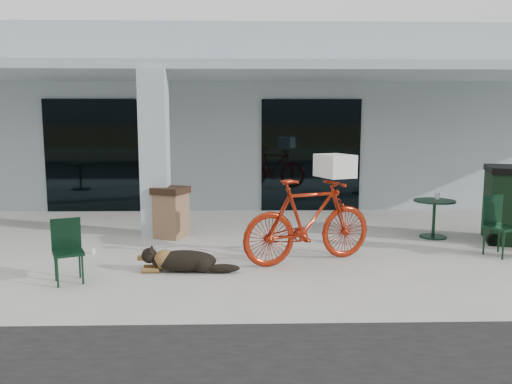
{
  "coord_description": "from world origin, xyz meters",
  "views": [
    {
      "loc": [
        0.16,
        -7.1,
        2.16
      ],
      "look_at": [
        0.37,
        1.13,
        1.0
      ],
      "focal_mm": 35.0,
      "sensor_mm": 36.0,
      "label": 1
    }
  ],
  "objects_px": {
    "cafe_chair_near": "(68,252)",
    "cafe_table_far": "(434,219)",
    "dog": "(184,260)",
    "trash_receptacle": "(171,212)",
    "bicycle": "(309,221)",
    "cafe_chair_far_a": "(502,226)",
    "wheeled_bin": "(511,204)"
  },
  "relations": [
    {
      "from": "dog",
      "to": "wheeled_bin",
      "type": "distance_m",
      "value": 5.99
    },
    {
      "from": "bicycle",
      "to": "dog",
      "type": "relative_size",
      "value": 1.99
    },
    {
      "from": "dog",
      "to": "trash_receptacle",
      "type": "xyz_separation_m",
      "value": [
        -0.49,
        2.2,
        0.3
      ]
    },
    {
      "from": "cafe_chair_near",
      "to": "trash_receptacle",
      "type": "bearing_deg",
      "value": 44.85
    },
    {
      "from": "cafe_table_far",
      "to": "cafe_chair_far_a",
      "type": "bearing_deg",
      "value": -65.44
    },
    {
      "from": "dog",
      "to": "cafe_chair_near",
      "type": "relative_size",
      "value": 1.28
    },
    {
      "from": "trash_receptacle",
      "to": "cafe_chair_far_a",
      "type": "bearing_deg",
      "value": -14.81
    },
    {
      "from": "cafe_table_far",
      "to": "trash_receptacle",
      "type": "distance_m",
      "value": 4.93
    },
    {
      "from": "dog",
      "to": "cafe_table_far",
      "type": "height_order",
      "value": "cafe_table_far"
    },
    {
      "from": "bicycle",
      "to": "cafe_chair_near",
      "type": "relative_size",
      "value": 2.54
    },
    {
      "from": "trash_receptacle",
      "to": "cafe_chair_near",
      "type": "bearing_deg",
      "value": -110.59
    },
    {
      "from": "bicycle",
      "to": "cafe_chair_far_a",
      "type": "height_order",
      "value": "bicycle"
    },
    {
      "from": "cafe_chair_near",
      "to": "bicycle",
      "type": "bearing_deg",
      "value": -9.31
    },
    {
      "from": "cafe_chair_near",
      "to": "trash_receptacle",
      "type": "relative_size",
      "value": 0.9
    },
    {
      "from": "trash_receptacle",
      "to": "cafe_table_far",
      "type": "bearing_deg",
      "value": -1.69
    },
    {
      "from": "cafe_chair_near",
      "to": "cafe_table_far",
      "type": "bearing_deg",
      "value": -1.57
    },
    {
      "from": "cafe_chair_near",
      "to": "wheeled_bin",
      "type": "bearing_deg",
      "value": -7.58
    },
    {
      "from": "dog",
      "to": "wheeled_bin",
      "type": "height_order",
      "value": "wheeled_bin"
    },
    {
      "from": "cafe_chair_near",
      "to": "trash_receptacle",
      "type": "distance_m",
      "value": 2.84
    },
    {
      "from": "trash_receptacle",
      "to": "wheeled_bin",
      "type": "height_order",
      "value": "wheeled_bin"
    },
    {
      "from": "wheeled_bin",
      "to": "cafe_table_far",
      "type": "bearing_deg",
      "value": -175.61
    },
    {
      "from": "bicycle",
      "to": "trash_receptacle",
      "type": "relative_size",
      "value": 2.27
    },
    {
      "from": "bicycle",
      "to": "dog",
      "type": "bearing_deg",
      "value": 81.94
    },
    {
      "from": "dog",
      "to": "cafe_chair_far_a",
      "type": "relative_size",
      "value": 1.12
    },
    {
      "from": "trash_receptacle",
      "to": "wheeled_bin",
      "type": "relative_size",
      "value": 0.7
    },
    {
      "from": "wheeled_bin",
      "to": "trash_receptacle",
      "type": "bearing_deg",
      "value": -165.84
    },
    {
      "from": "cafe_table_far",
      "to": "cafe_chair_far_a",
      "type": "height_order",
      "value": "cafe_chair_far_a"
    },
    {
      "from": "dog",
      "to": "cafe_chair_near",
      "type": "xyz_separation_m",
      "value": [
        -1.49,
        -0.46,
        0.25
      ]
    },
    {
      "from": "cafe_table_far",
      "to": "wheeled_bin",
      "type": "relative_size",
      "value": 0.55
    },
    {
      "from": "dog",
      "to": "trash_receptacle",
      "type": "relative_size",
      "value": 1.14
    },
    {
      "from": "cafe_table_far",
      "to": "dog",
      "type": "bearing_deg",
      "value": -155.12
    },
    {
      "from": "cafe_chair_far_a",
      "to": "trash_receptacle",
      "type": "xyz_separation_m",
      "value": [
        -5.53,
        1.46,
        -0.01
      ]
    }
  ]
}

